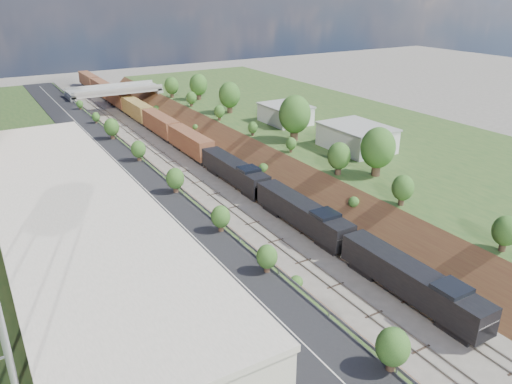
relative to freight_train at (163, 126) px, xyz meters
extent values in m
cube|color=#2C5020|center=(-35.60, -33.35, -0.21)|extent=(44.00, 180.00, 5.00)
cube|color=#2C5020|center=(30.40, -33.35, -0.21)|extent=(44.00, 180.00, 5.00)
cube|color=brown|center=(-13.60, -33.35, -2.71)|extent=(10.00, 180.00, 10.00)
cube|color=brown|center=(8.40, -33.35, -2.71)|extent=(10.00, 180.00, 10.00)
cube|color=gray|center=(-5.20, -33.35, -2.62)|extent=(1.58, 180.00, 0.18)
cube|color=gray|center=(0.00, -33.35, -2.62)|extent=(1.58, 180.00, 0.18)
cube|color=black|center=(-18.10, -33.35, 2.34)|extent=(8.00, 180.00, 0.10)
cube|color=#99999E|center=(-14.00, -33.35, 2.84)|extent=(0.06, 171.00, 0.30)
cube|color=maroon|center=(-30.60, -55.35, 3.39)|extent=(14.00, 62.00, 2.20)
cube|color=silver|center=(-30.60, -55.35, 6.64)|extent=(14.00, 62.00, 4.30)
cube|color=silver|center=(-30.60, -55.35, 9.04)|extent=(14.30, 62.30, 0.50)
cylinder|color=#99999E|center=(-38.60, -79.35, 11.29)|extent=(0.30, 0.30, 18.00)
cylinder|color=#99999E|center=(-38.60, -83.35, 11.29)|extent=(0.30, 0.30, 18.00)
cube|color=gray|center=(-14.10, 28.65, 0.39)|extent=(1.50, 8.00, 6.20)
cube|color=gray|center=(8.90, 28.65, 0.39)|extent=(1.50, 8.00, 6.20)
cube|color=gray|center=(-2.60, 28.65, 3.49)|extent=(24.00, 8.00, 1.00)
cube|color=gray|center=(-2.60, 24.65, 4.29)|extent=(24.00, 0.30, 0.80)
cube|color=gray|center=(-2.60, 32.65, 4.29)|extent=(24.00, 0.30, 0.80)
cube|color=silver|center=(20.90, -41.35, 4.29)|extent=(9.00, 12.00, 4.00)
cube|color=silver|center=(20.40, -19.35, 4.09)|extent=(8.00, 10.00, 3.60)
cylinder|color=#473323|center=(14.40, -53.35, 3.60)|extent=(1.30, 1.30, 2.62)
ellipsoid|color=#27551E|center=(14.40, -53.35, 6.75)|extent=(5.25, 5.25, 6.30)
cylinder|color=#473323|center=(-14.40, -73.35, 2.90)|extent=(0.66, 0.66, 1.22)
ellipsoid|color=#27551E|center=(-14.40, -73.35, 4.37)|extent=(2.45, 2.45, 2.94)
cube|color=black|center=(0.00, -81.19, -2.26)|extent=(2.40, 4.00, 0.90)
cube|color=black|center=(0.00, -74.57, -0.21)|extent=(3.21, 19.25, 3.19)
cube|color=black|center=(0.00, -82.69, -0.91)|extent=(2.95, 3.00, 1.80)
cube|color=silver|center=(0.00, -82.69, 0.09)|extent=(2.95, 3.00, 0.15)
cube|color=black|center=(0.00, -79.69, 1.39)|extent=(3.14, 3.10, 0.90)
cube|color=black|center=(0.00, -54.32, -0.21)|extent=(3.21, 19.25, 3.19)
cube|color=black|center=(0.00, -34.07, -0.21)|extent=(3.21, 19.25, 3.19)
cube|color=brown|center=(0.00, 27.67, 0.12)|extent=(3.21, 102.24, 3.85)
camera|label=1|loc=(-38.06, -105.92, 29.17)|focal=35.00mm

